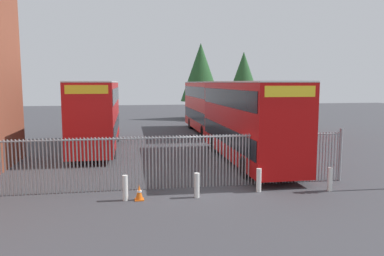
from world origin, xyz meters
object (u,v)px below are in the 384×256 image
bollard_center_front (197,185)px  traffic_cone_by_gate (139,192)px  double_decker_bus_behind_fence_right (274,105)px  bollard_far_right (330,179)px  double_decker_bus_behind_fence_left (97,112)px  double_decker_bus_near_gate (247,118)px  bollard_near_right (259,180)px  double_decker_bus_far_back (209,105)px  bollard_near_left (125,188)px

bollard_center_front → traffic_cone_by_gate: 2.18m
double_decker_bus_behind_fence_right → bollard_far_right: 17.58m
double_decker_bus_behind_fence_left → traffic_cone_by_gate: 11.64m
double_decker_bus_near_gate → double_decker_bus_behind_fence_right: bearing=61.7°
bollard_center_front → double_decker_bus_near_gate: bearing=56.6°
double_decker_bus_behind_fence_left → bollard_center_front: 12.28m
bollard_center_front → bollard_near_right: size_ratio=1.00×
double_decker_bus_behind_fence_left → bollard_far_right: (10.03, -11.26, -1.95)m
double_decker_bus_far_back → bollard_far_right: bearing=-86.4°
double_decker_bus_behind_fence_left → traffic_cone_by_gate: bearing=-77.9°
bollard_near_right → bollard_far_right: size_ratio=1.00×
double_decker_bus_near_gate → double_decker_bus_behind_fence_right: same height
double_decker_bus_behind_fence_left → double_decker_bus_far_back: (8.88, 6.84, 0.00)m
bollard_near_left → bollard_center_front: size_ratio=1.00×
double_decker_bus_behind_fence_right → bollard_near_left: 21.02m
double_decker_bus_behind_fence_left → bollard_center_front: bearing=-67.8°
bollard_near_left → bollard_far_right: 8.13m
bollard_near_left → double_decker_bus_near_gate: bearing=41.2°
bollard_near_right → bollard_far_right: (2.87, -0.35, 0.00)m
double_decker_bus_behind_fence_right → bollard_center_front: double_decker_bus_behind_fence_right is taller
bollard_near_left → bollard_far_right: bearing=-0.8°
bollard_near_right → bollard_far_right: bearing=-7.0°
bollard_far_right → traffic_cone_by_gate: (-7.62, 0.07, -0.19)m
bollard_center_front → traffic_cone_by_gate: size_ratio=1.61×
double_decker_bus_far_back → bollard_far_right: size_ratio=11.38×
double_decker_bus_far_back → double_decker_bus_near_gate: bearing=-92.3°
double_decker_bus_far_back → double_decker_bus_behind_fence_left: bearing=-142.4°
bollard_center_front → traffic_cone_by_gate: bearing=179.0°
double_decker_bus_near_gate → bollard_center_front: size_ratio=11.38×
bollard_near_left → bollard_center_front: same height
double_decker_bus_near_gate → traffic_cone_by_gate: double_decker_bus_near_gate is taller
double_decker_bus_behind_fence_left → double_decker_bus_far_back: 11.21m
double_decker_bus_far_back → bollard_near_right: 17.94m
double_decker_bus_behind_fence_right → bollard_far_right: double_decker_bus_behind_fence_right is taller
double_decker_bus_behind_fence_right → bollard_near_right: double_decker_bus_behind_fence_right is taller
double_decker_bus_far_back → bollard_far_right: 18.24m
double_decker_bus_far_back → bollard_near_left: size_ratio=11.38×
bollard_near_left → bollard_center_front: bearing=-1.7°
bollard_near_left → bollard_far_right: same height
double_decker_bus_near_gate → bollard_near_left: size_ratio=11.38×
double_decker_bus_near_gate → double_decker_bus_behind_fence_right: size_ratio=1.00×
double_decker_bus_far_back → bollard_near_left: bearing=-111.2°
double_decker_bus_behind_fence_right → double_decker_bus_far_back: same height
double_decker_bus_behind_fence_left → bollard_center_front: double_decker_bus_behind_fence_left is taller
double_decker_bus_far_back → traffic_cone_by_gate: 19.28m
bollard_near_right → traffic_cone_by_gate: bollard_near_right is taller
double_decker_bus_near_gate → traffic_cone_by_gate: bearing=-136.2°
bollard_center_front → traffic_cone_by_gate: (-2.17, 0.04, -0.19)m
double_decker_bus_near_gate → bollard_near_right: bearing=-102.8°
bollard_near_right → bollard_center_front: bearing=-172.9°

